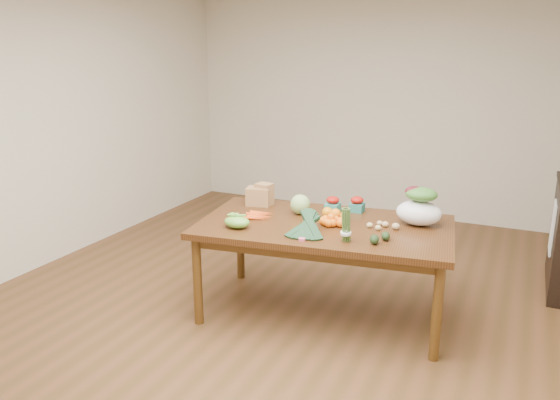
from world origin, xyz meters
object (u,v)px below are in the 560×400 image
at_px(asparagus_bundle, 346,225).
at_px(mandarin_cluster, 331,219).
at_px(kale_bunch, 306,226).
at_px(salad_bag, 419,208).
at_px(dining_table, 324,269).
at_px(paper_bag, 259,194).
at_px(cabbage, 300,204).

bearing_deg(asparagus_bundle, mandarin_cluster, 118.00).
xyz_separation_m(kale_bunch, salad_bag, (0.68, 0.61, 0.05)).
distance_m(dining_table, asparagus_bundle, 0.65).
bearing_deg(paper_bag, asparagus_bundle, -30.14).
relative_size(dining_table, salad_bag, 5.58).
height_order(cabbage, kale_bunch, cabbage).
height_order(mandarin_cluster, salad_bag, salad_bag).
height_order(dining_table, kale_bunch, kale_bunch).
distance_m(cabbage, salad_bag, 0.94).
bearing_deg(salad_bag, paper_bag, -178.60).
bearing_deg(mandarin_cluster, kale_bunch, -105.14).
relative_size(dining_table, asparagus_bundle, 7.66).
relative_size(cabbage, asparagus_bundle, 0.65).
relative_size(paper_bag, kale_bunch, 0.67).
bearing_deg(asparagus_bundle, cabbage, 131.28).
relative_size(paper_bag, mandarin_cluster, 1.48).
xyz_separation_m(dining_table, salad_bag, (0.66, 0.28, 0.51)).
bearing_deg(kale_bunch, salad_bag, 33.86).
bearing_deg(kale_bunch, paper_bag, 131.72).
distance_m(dining_table, mandarin_cluster, 0.43).
xyz_separation_m(dining_table, cabbage, (-0.27, 0.16, 0.46)).
xyz_separation_m(paper_bag, cabbage, (0.42, -0.09, -0.01)).
xyz_separation_m(mandarin_cluster, kale_bunch, (-0.08, -0.31, 0.03)).
bearing_deg(paper_bag, salad_bag, 1.40).
bearing_deg(paper_bag, kale_bunch, -40.63).
distance_m(asparagus_bundle, salad_bag, 0.71).
bearing_deg(asparagus_bundle, dining_table, 123.21).
height_order(dining_table, asparagus_bundle, asparagus_bundle).
height_order(paper_bag, cabbage, paper_bag).
xyz_separation_m(dining_table, kale_bunch, (-0.03, -0.32, 0.45)).
distance_m(mandarin_cluster, salad_bag, 0.67).
bearing_deg(dining_table, mandarin_cluster, -21.66).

